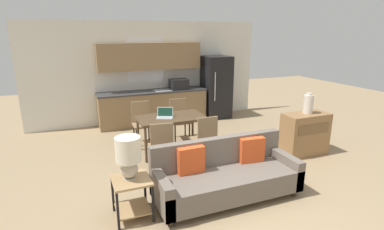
{
  "coord_description": "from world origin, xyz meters",
  "views": [
    {
      "loc": [
        -1.99,
        -3.4,
        2.43
      ],
      "look_at": [
        0.0,
        1.5,
        0.95
      ],
      "focal_mm": 28.0,
      "sensor_mm": 36.0,
      "label": 1
    }
  ],
  "objects_px": {
    "table_lamp": "(128,155)",
    "laptop": "(165,115)",
    "side_table": "(132,191)",
    "dining_chair_near_right": "(205,137)",
    "dining_table": "(171,120)",
    "dining_chair_far_left": "(142,121)",
    "vase": "(308,104)",
    "refrigerator": "(216,87)",
    "credenza": "(305,134)",
    "dining_chair_near_left": "(161,145)",
    "couch": "(225,175)",
    "dining_chair_far_right": "(179,117)"
  },
  "relations": [
    {
      "from": "table_lamp",
      "to": "laptop",
      "type": "xyz_separation_m",
      "value": [
        1.09,
        1.95,
        -0.09
      ]
    },
    {
      "from": "side_table",
      "to": "laptop",
      "type": "bearing_deg",
      "value": 61.37
    },
    {
      "from": "side_table",
      "to": "dining_chair_near_right",
      "type": "xyz_separation_m",
      "value": [
        1.64,
        1.26,
        0.13
      ]
    },
    {
      "from": "dining_table",
      "to": "dining_chair_far_left",
      "type": "bearing_deg",
      "value": 118.72
    },
    {
      "from": "side_table",
      "to": "vase",
      "type": "height_order",
      "value": "vase"
    },
    {
      "from": "refrigerator",
      "to": "credenza",
      "type": "relative_size",
      "value": 1.89
    },
    {
      "from": "dining_table",
      "to": "credenza",
      "type": "relative_size",
      "value": 1.46
    },
    {
      "from": "side_table",
      "to": "dining_chair_near_left",
      "type": "height_order",
      "value": "dining_chair_near_left"
    },
    {
      "from": "couch",
      "to": "dining_chair_far_left",
      "type": "bearing_deg",
      "value": 102.87
    },
    {
      "from": "side_table",
      "to": "vase",
      "type": "distance_m",
      "value": 3.88
    },
    {
      "from": "dining_table",
      "to": "dining_chair_near_left",
      "type": "xyz_separation_m",
      "value": [
        -0.44,
        -0.79,
        -0.18
      ]
    },
    {
      "from": "credenza",
      "to": "laptop",
      "type": "xyz_separation_m",
      "value": [
        -2.6,
        1.12,
        0.38
      ]
    },
    {
      "from": "refrigerator",
      "to": "credenza",
      "type": "height_order",
      "value": "refrigerator"
    },
    {
      "from": "vase",
      "to": "dining_chair_far_right",
      "type": "relative_size",
      "value": 0.44
    },
    {
      "from": "couch",
      "to": "side_table",
      "type": "distance_m",
      "value": 1.4
    },
    {
      "from": "dining_chair_near_left",
      "to": "dining_chair_far_left",
      "type": "bearing_deg",
      "value": -82.79
    },
    {
      "from": "dining_chair_far_right",
      "to": "laptop",
      "type": "xyz_separation_m",
      "value": [
        -0.57,
        -0.73,
        0.3
      ]
    },
    {
      "from": "dining_chair_far_left",
      "to": "dining_chair_far_right",
      "type": "distance_m",
      "value": 0.87
    },
    {
      "from": "dining_table",
      "to": "dining_chair_near_right",
      "type": "bearing_deg",
      "value": -58.93
    },
    {
      "from": "refrigerator",
      "to": "side_table",
      "type": "xyz_separation_m",
      "value": [
        -3.26,
        -4.03,
        -0.5
      ]
    },
    {
      "from": "dining_table",
      "to": "side_table",
      "type": "height_order",
      "value": "dining_table"
    },
    {
      "from": "dining_chair_near_left",
      "to": "dining_chair_far_left",
      "type": "height_order",
      "value": "same"
    },
    {
      "from": "refrigerator",
      "to": "table_lamp",
      "type": "bearing_deg",
      "value": -129.2
    },
    {
      "from": "dining_table",
      "to": "dining_chair_far_right",
      "type": "xyz_separation_m",
      "value": [
        0.44,
        0.73,
        -0.18
      ]
    },
    {
      "from": "dining_chair_near_right",
      "to": "credenza",
      "type": "bearing_deg",
      "value": 168.78
    },
    {
      "from": "dining_table",
      "to": "dining_chair_near_right",
      "type": "height_order",
      "value": "dining_chair_near_right"
    },
    {
      "from": "refrigerator",
      "to": "dining_table",
      "type": "distance_m",
      "value": 2.91
    },
    {
      "from": "dining_table",
      "to": "dining_chair_far_left",
      "type": "height_order",
      "value": "dining_chair_far_left"
    },
    {
      "from": "refrigerator",
      "to": "dining_chair_far_left",
      "type": "bearing_deg",
      "value": -153.02
    },
    {
      "from": "dining_chair_far_left",
      "to": "laptop",
      "type": "distance_m",
      "value": 0.9
    },
    {
      "from": "dining_chair_far_left",
      "to": "laptop",
      "type": "relative_size",
      "value": 2.34
    },
    {
      "from": "dining_chair_near_left",
      "to": "dining_chair_near_right",
      "type": "bearing_deg",
      "value": -167.86
    },
    {
      "from": "dining_table",
      "to": "dining_chair_near_right",
      "type": "relative_size",
      "value": 1.47
    },
    {
      "from": "couch",
      "to": "laptop",
      "type": "relative_size",
      "value": 5.51
    },
    {
      "from": "credenza",
      "to": "dining_chair_near_left",
      "type": "xyz_separation_m",
      "value": [
        -2.92,
        0.34,
        0.08
      ]
    },
    {
      "from": "couch",
      "to": "dining_chair_far_right",
      "type": "xyz_separation_m",
      "value": [
        0.24,
        2.7,
        0.16
      ]
    },
    {
      "from": "refrigerator",
      "to": "credenza",
      "type": "xyz_separation_m",
      "value": [
        0.42,
        -3.18,
        -0.45
      ]
    },
    {
      "from": "side_table",
      "to": "laptop",
      "type": "xyz_separation_m",
      "value": [
        1.08,
        1.97,
        0.43
      ]
    },
    {
      "from": "vase",
      "to": "dining_chair_near_left",
      "type": "height_order",
      "value": "vase"
    },
    {
      "from": "dining_chair_far_left",
      "to": "laptop",
      "type": "bearing_deg",
      "value": -67.31
    },
    {
      "from": "credenza",
      "to": "dining_chair_far_left",
      "type": "relative_size",
      "value": 1.01
    },
    {
      "from": "couch",
      "to": "side_table",
      "type": "height_order",
      "value": "couch"
    },
    {
      "from": "dining_chair_near_left",
      "to": "dining_chair_near_right",
      "type": "height_order",
      "value": "same"
    },
    {
      "from": "laptop",
      "to": "side_table",
      "type": "bearing_deg",
      "value": -95.32
    },
    {
      "from": "side_table",
      "to": "credenza",
      "type": "xyz_separation_m",
      "value": [
        3.68,
        0.85,
        0.05
      ]
    },
    {
      "from": "dining_chair_near_left",
      "to": "dining_chair_near_right",
      "type": "relative_size",
      "value": 1.0
    },
    {
      "from": "couch",
      "to": "laptop",
      "type": "xyz_separation_m",
      "value": [
        -0.33,
        1.97,
        0.47
      ]
    },
    {
      "from": "credenza",
      "to": "dining_chair_far_right",
      "type": "xyz_separation_m",
      "value": [
        -2.04,
        1.86,
        0.08
      ]
    },
    {
      "from": "couch",
      "to": "laptop",
      "type": "distance_m",
      "value": 2.05
    },
    {
      "from": "credenza",
      "to": "dining_chair_near_right",
      "type": "distance_m",
      "value": 2.08
    }
  ]
}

